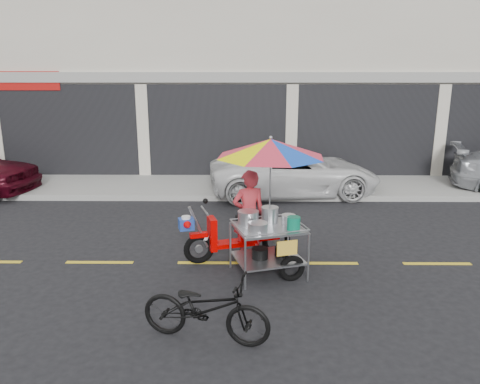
{
  "coord_description": "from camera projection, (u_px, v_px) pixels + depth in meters",
  "views": [
    {
      "loc": [
        -1.42,
        -7.71,
        3.35
      ],
      "look_at": [
        -1.5,
        0.6,
        1.15
      ],
      "focal_mm": 35.0,
      "sensor_mm": 36.0,
      "label": 1
    }
  ],
  "objects": [
    {
      "name": "ground",
      "position": [
        324.0,
        263.0,
        8.29
      ],
      "size": [
        90.0,
        90.0,
        0.0
      ],
      "primitive_type": "plane",
      "color": "black"
    },
    {
      "name": "sidewalk",
      "position": [
        293.0,
        185.0,
        13.59
      ],
      "size": [
        45.0,
        3.0,
        0.15
      ],
      "primitive_type": "cube",
      "color": "gray",
      "rests_on": "ground"
    },
    {
      "name": "shophouse_block",
      "position": [
        358.0,
        44.0,
        17.42
      ],
      "size": [
        36.0,
        8.11,
        10.4
      ],
      "color": "beige",
      "rests_on": "ground"
    },
    {
      "name": "centerline",
      "position": [
        324.0,
        263.0,
        8.29
      ],
      "size": [
        42.0,
        0.1,
        0.01
      ],
      "primitive_type": "cube",
      "color": "gold",
      "rests_on": "ground"
    },
    {
      "name": "white_pickup",
      "position": [
        294.0,
        172.0,
        12.68
      ],
      "size": [
        4.78,
        2.62,
        1.27
      ],
      "primitive_type": "imported",
      "rotation": [
        0.0,
        0.0,
        1.69
      ],
      "color": "silver",
      "rests_on": "ground"
    },
    {
      "name": "near_bicycle",
      "position": [
        206.0,
        308.0,
        5.86
      ],
      "size": [
        1.76,
        0.98,
        0.88
      ],
      "primitive_type": "imported",
      "rotation": [
        0.0,
        0.0,
        1.32
      ],
      "color": "black",
      "rests_on": "ground"
    },
    {
      "name": "food_vendor_rig",
      "position": [
        261.0,
        185.0,
        7.78
      ],
      "size": [
        2.68,
        2.22,
        2.33
      ],
      "rotation": [
        0.0,
        0.0,
        0.3
      ],
      "color": "black",
      "rests_on": "ground"
    }
  ]
}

